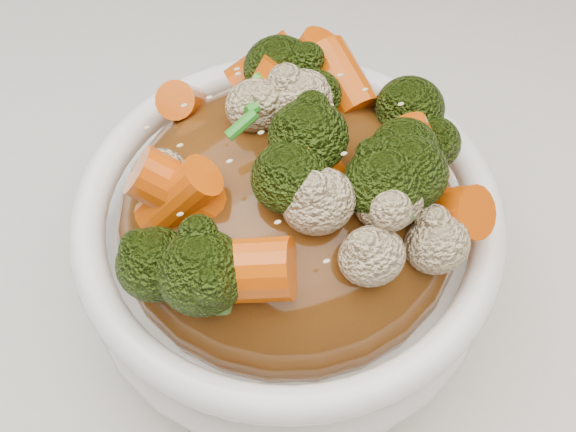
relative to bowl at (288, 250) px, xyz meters
name	(u,v)px	position (x,y,z in m)	size (l,w,h in m)	color
tablecloth	(210,324)	(-0.05, 0.01, -0.06)	(1.20, 0.80, 0.04)	silver
bowl	(288,250)	(0.00, 0.00, 0.00)	(0.22, 0.22, 0.09)	white
sauce_base	(288,219)	(0.00, 0.00, 0.03)	(0.17, 0.17, 0.10)	#572E0E
carrots	(288,141)	(0.00, 0.00, 0.09)	(0.17, 0.17, 0.05)	#D65106
broccoli	(288,142)	(0.00, 0.00, 0.09)	(0.17, 0.17, 0.04)	black
cauliflower	(288,145)	(0.00, 0.00, 0.09)	(0.17, 0.17, 0.04)	beige
scallions	(288,140)	(0.00, 0.00, 0.09)	(0.13, 0.13, 0.02)	#25821E
sesame_seeds	(288,140)	(0.00, 0.00, 0.09)	(0.16, 0.16, 0.01)	beige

